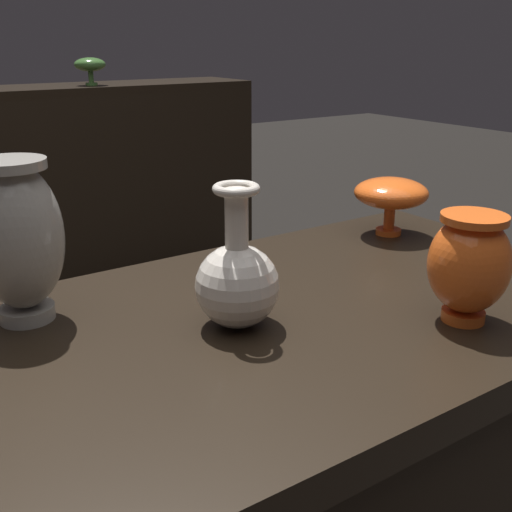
# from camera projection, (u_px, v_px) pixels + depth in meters

# --- Properties ---
(vase_centerpiece) EXTENTS (0.12, 0.12, 0.21)m
(vase_centerpiece) POSITION_uv_depth(u_px,v_px,m) (238.00, 280.00, 0.88)
(vase_centerpiece) COLOR silver
(vase_centerpiece) RESTS_ON display_plinth
(vase_tall_behind) EXTENTS (0.12, 0.12, 0.16)m
(vase_tall_behind) POSITION_uv_depth(u_px,v_px,m) (469.00, 264.00, 0.89)
(vase_tall_behind) COLOR #E55B1E
(vase_tall_behind) RESTS_ON display_plinth
(vase_left_accent) EXTENTS (0.15, 0.15, 0.12)m
(vase_left_accent) POSITION_uv_depth(u_px,v_px,m) (391.00, 194.00, 1.30)
(vase_left_accent) COLOR #E55B1E
(vase_left_accent) RESTS_ON display_plinth
(vase_right_accent) EXTENTS (0.13, 0.13, 0.24)m
(vase_right_accent) POSITION_uv_depth(u_px,v_px,m) (17.00, 236.00, 0.88)
(vase_right_accent) COLOR gray
(vase_right_accent) RESTS_ON display_plinth
(shelf_vase_right) EXTENTS (0.14, 0.14, 0.12)m
(shelf_vase_right) POSITION_uv_depth(u_px,v_px,m) (90.00, 65.00, 2.79)
(shelf_vase_right) COLOR #477A38
(shelf_vase_right) RESTS_ON back_display_shelf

